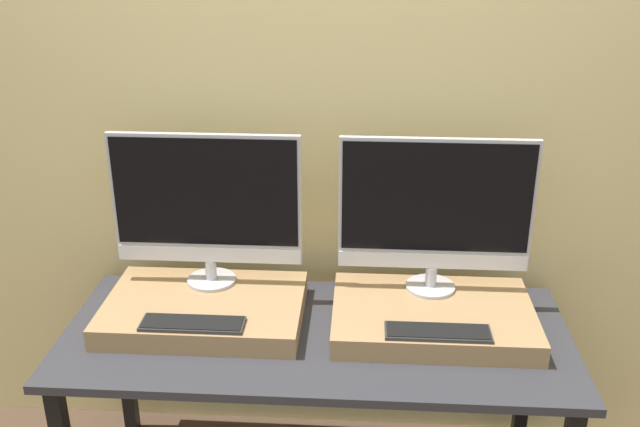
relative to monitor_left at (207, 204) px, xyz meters
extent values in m
cube|color=#DBC684|center=(0.40, 0.24, 0.22)|extent=(8.00, 0.04, 2.60)
cube|color=#2D2D33|center=(0.40, -0.19, -0.40)|extent=(1.72, 0.72, 0.03)
cube|color=black|center=(-0.41, 0.11, -0.75)|extent=(0.05, 0.05, 0.67)
cube|color=black|center=(1.20, 0.11, -0.75)|extent=(0.05, 0.05, 0.67)
cube|color=#99754C|center=(0.00, -0.13, -0.34)|extent=(0.68, 0.46, 0.08)
cylinder|color=#B2B2B7|center=(0.00, 0.00, -0.30)|extent=(0.18, 0.18, 0.01)
cylinder|color=#B2B2B7|center=(0.00, 0.00, -0.26)|extent=(0.04, 0.04, 0.07)
cube|color=#B2B2B7|center=(0.00, 0.00, 0.02)|extent=(0.66, 0.02, 0.47)
cube|color=black|center=(0.00, -0.01, 0.05)|extent=(0.64, 0.00, 0.39)
cube|color=silver|center=(0.00, -0.01, -0.19)|extent=(0.66, 0.00, 0.06)
cube|color=#2D2D2D|center=(0.00, -0.30, -0.30)|extent=(0.34, 0.10, 0.01)
cube|color=black|center=(0.00, -0.30, -0.29)|extent=(0.33, 0.09, 0.00)
cube|color=#99754C|center=(0.79, -0.13, -0.34)|extent=(0.68, 0.46, 0.08)
cylinder|color=#B2B2B7|center=(0.79, 0.00, -0.30)|extent=(0.18, 0.18, 0.01)
cylinder|color=#B2B2B7|center=(0.79, 0.00, -0.26)|extent=(0.04, 0.04, 0.07)
cube|color=#B2B2B7|center=(0.79, 0.00, 0.02)|extent=(0.66, 0.02, 0.47)
cube|color=black|center=(0.79, -0.01, 0.05)|extent=(0.64, 0.00, 0.39)
cube|color=silver|center=(0.79, -0.01, -0.19)|extent=(0.66, 0.00, 0.06)
cube|color=#2D2D2D|center=(0.79, -0.30, -0.30)|extent=(0.34, 0.10, 0.01)
cube|color=black|center=(0.79, -0.30, -0.29)|extent=(0.33, 0.09, 0.00)
camera|label=1|loc=(0.54, -2.27, 0.92)|focal=40.00mm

